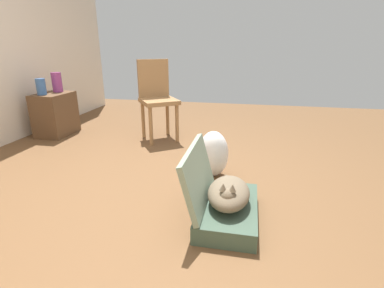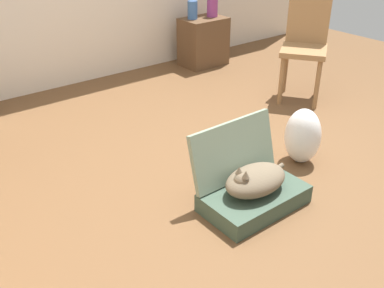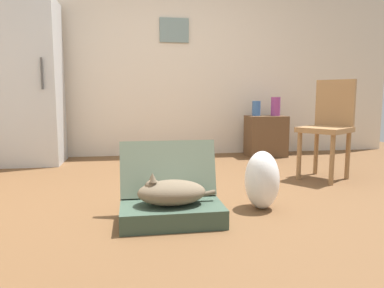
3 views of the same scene
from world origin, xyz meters
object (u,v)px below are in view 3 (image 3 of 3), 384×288
object	(u,v)px
chair	(328,124)
refrigerator	(32,83)
vase_tall	(256,108)
vase_short	(276,106)
plastic_bag_white	(262,180)
cat	(171,192)
suitcase_base	(172,214)
side_table	(266,136)

from	to	relation	value
chair	refrigerator	bearing A→B (deg)	-148.73
vase_tall	vase_short	xyz separation A→B (m)	(0.26, -0.04, 0.03)
chair	vase_tall	bearing A→B (deg)	154.27
plastic_bag_white	chair	xyz separation A→B (m)	(0.99, 0.84, 0.33)
cat	vase_short	distance (m)	3.00
vase_tall	chair	distance (m)	1.45
cat	plastic_bag_white	world-z (taller)	plastic_bag_white
refrigerator	vase_short	size ratio (longest dim) A/B	7.67
refrigerator	vase_tall	size ratio (longest dim) A/B	9.66
suitcase_base	cat	bearing A→B (deg)	176.25
vase_short	side_table	bearing A→B (deg)	-179.30
cat	side_table	distance (m)	2.89
plastic_bag_white	vase_short	world-z (taller)	vase_short
cat	vase_short	size ratio (longest dim) A/B	2.05
refrigerator	suitcase_base	bearing A→B (deg)	-59.19
suitcase_base	vase_short	xyz separation A→B (m)	(1.69, 2.42, 0.62)
refrigerator	side_table	distance (m)	3.05
side_table	suitcase_base	bearing A→B (deg)	-122.77
vase_short	suitcase_base	bearing A→B (deg)	-124.86
suitcase_base	chair	distance (m)	2.03
suitcase_base	side_table	bearing A→B (deg)	57.23
plastic_bag_white	refrigerator	distance (m)	3.12
plastic_bag_white	refrigerator	size ratio (longest dim) A/B	0.22
cat	refrigerator	size ratio (longest dim) A/B	0.27
vase_short	cat	bearing A→B (deg)	-124.96
vase_tall	chair	world-z (taller)	chair
vase_tall	chair	size ratio (longest dim) A/B	0.20
refrigerator	vase_short	xyz separation A→B (m)	(3.10, 0.05, -0.29)
vase_tall	vase_short	bearing A→B (deg)	-9.29
suitcase_base	plastic_bag_white	distance (m)	0.72
suitcase_base	plastic_bag_white	bearing A→B (deg)	16.01
plastic_bag_white	refrigerator	world-z (taller)	refrigerator
cat	vase_short	world-z (taller)	vase_short
side_table	chair	bearing A→B (deg)	-85.34
suitcase_base	chair	world-z (taller)	chair
refrigerator	plastic_bag_white	bearing A→B (deg)	-46.09
plastic_bag_white	side_table	world-z (taller)	side_table
plastic_bag_white	side_table	distance (m)	2.40
vase_short	chair	xyz separation A→B (m)	(-0.02, -1.39, -0.14)
refrigerator	vase_short	distance (m)	3.12
side_table	vase_short	world-z (taller)	vase_short
cat	vase_tall	world-z (taller)	vase_tall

